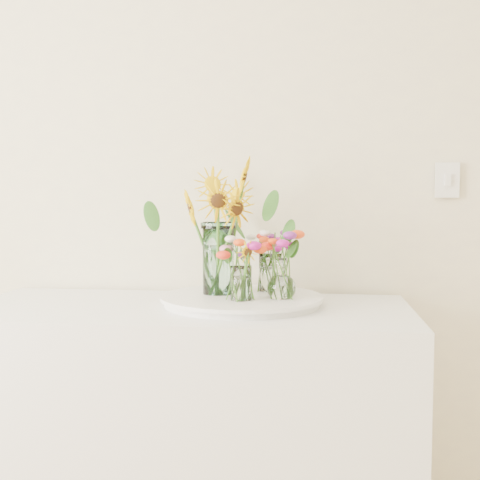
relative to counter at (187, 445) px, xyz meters
The scene contains 10 objects.
counter is the anchor object (origin of this frame).
tray 0.50m from the counter, 12.73° to the left, with size 0.49×0.49×0.03m, color white.
mason_jar 0.61m from the counter, 36.43° to the left, with size 0.10×0.10×0.24m, color #AEDBD7.
sunflower_bouquet 0.70m from the counter, 36.43° to the left, with size 0.52×0.52×0.44m, color #EAB904, non-canonical shape.
small_vase_a 0.56m from the counter, 14.12° to the right, with size 0.06×0.06×0.11m, color white.
wildflower_posy_a 0.60m from the counter, 14.12° to the right, with size 0.18×0.18×0.20m, color #EE4614, non-canonical shape.
small_vase_b 0.62m from the counter, ahead, with size 0.09×0.09×0.13m, color white, non-canonical shape.
wildflower_posy_b 0.66m from the counter, ahead, with size 0.19×0.19×0.22m, color #EE4614, non-canonical shape.
small_vase_c 0.61m from the counter, 29.30° to the left, with size 0.07×0.07×0.13m, color white.
wildflower_posy_c 0.65m from the counter, 29.30° to the left, with size 0.20×0.20×0.22m, color #EE4614, non-canonical shape.
Camera 1 is at (0.30, 0.10, 1.24)m, focal length 45.00 mm.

